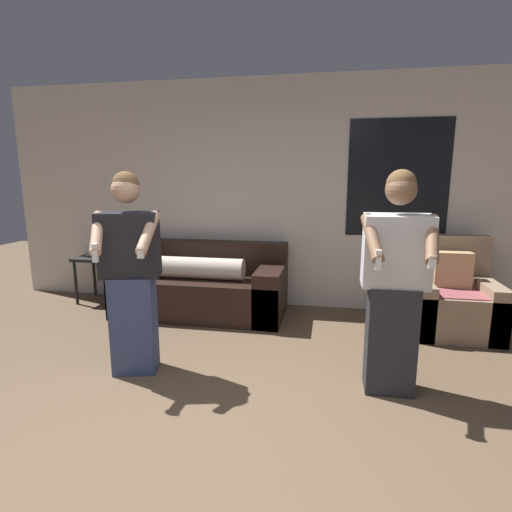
# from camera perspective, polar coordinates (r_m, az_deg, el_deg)

# --- Properties ---
(ground_plane) EXTENTS (14.00, 14.00, 0.00)m
(ground_plane) POSITION_cam_1_polar(r_m,az_deg,el_deg) (2.36, -8.28, -30.18)
(ground_plane) COLOR brown
(wall_back) EXTENTS (6.97, 0.07, 2.70)m
(wall_back) POSITION_cam_1_polar(r_m,az_deg,el_deg) (4.84, 3.57, 8.68)
(wall_back) COLOR silver
(wall_back) RESTS_ON ground_plane
(couch) EXTENTS (1.92, 0.89, 0.80)m
(couch) POSITION_cam_1_polar(r_m,az_deg,el_deg) (4.71, -7.72, -4.42)
(couch) COLOR black
(couch) RESTS_ON ground_plane
(armchair) EXTENTS (0.82, 0.83, 0.96)m
(armchair) POSITION_cam_1_polar(r_m,az_deg,el_deg) (4.61, 25.97, -5.59)
(armchair) COLOR #937A60
(armchair) RESTS_ON ground_plane
(side_table) EXTENTS (0.54, 0.48, 0.73)m
(side_table) POSITION_cam_1_polar(r_m,az_deg,el_deg) (5.43, -21.36, -0.89)
(side_table) COLOR black
(side_table) RESTS_ON ground_plane
(person_left) EXTENTS (0.52, 0.54, 1.61)m
(person_left) POSITION_cam_1_polar(r_m,az_deg,el_deg) (3.28, -17.44, -2.69)
(person_left) COLOR #384770
(person_left) RESTS_ON ground_plane
(person_right) EXTENTS (0.52, 0.46, 1.61)m
(person_right) POSITION_cam_1_polar(r_m,az_deg,el_deg) (3.00, 19.16, -4.03)
(person_right) COLOR #28282D
(person_right) RESTS_ON ground_plane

